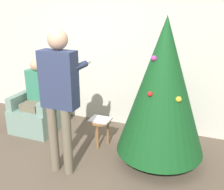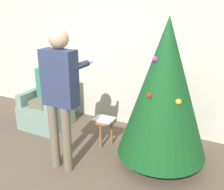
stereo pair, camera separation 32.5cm
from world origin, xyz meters
name	(u,v)px [view 2 (the right image)]	position (x,y,z in m)	size (l,w,h in m)	color
ground_plane	(32,190)	(0.00, 0.00, 0.00)	(14.00, 14.00, 0.00)	brown
wall_back	(117,49)	(0.00, 2.23, 1.35)	(8.00, 0.06, 2.70)	beige
christmas_tree	(165,89)	(1.16, 1.27, 1.06)	(1.18, 1.18, 1.96)	brown
armchair	(48,108)	(-1.00, 1.50, 0.33)	(0.73, 0.72, 0.98)	gray
person_seated	(45,90)	(-1.00, 1.46, 0.67)	(0.36, 0.46, 1.23)	#6B604C
person_standing	(60,88)	(0.04, 0.59, 1.11)	(0.46, 0.57, 1.82)	#6B604C
side_stool	(104,125)	(0.24, 1.33, 0.34)	(0.32, 0.32, 0.42)	olive
laptop	(104,119)	(0.24, 1.33, 0.43)	(0.31, 0.25, 0.02)	silver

